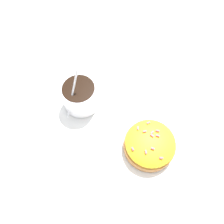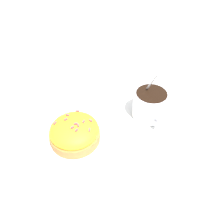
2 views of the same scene
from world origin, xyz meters
name	(u,v)px [view 1 (image 1 of 2)]	position (x,y,z in m)	size (l,w,h in m)	color
ground_plane	(114,123)	(0.00, 0.00, 0.00)	(3.00, 3.00, 0.00)	silver
paper_napkin	(114,123)	(0.00, 0.00, 0.00)	(0.36, 0.38, 0.00)	white
coffee_cup	(79,96)	(0.09, 0.00, 0.04)	(0.08, 0.11, 0.12)	white
frosted_pastry	(150,144)	(-0.09, 0.01, 0.02)	(0.10, 0.10, 0.05)	#B2753D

